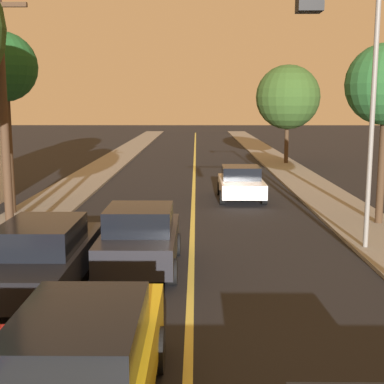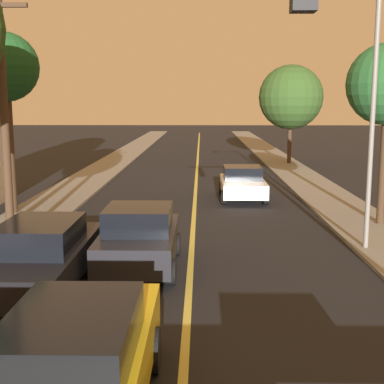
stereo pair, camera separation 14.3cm
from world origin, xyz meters
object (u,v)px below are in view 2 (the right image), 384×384
tree_right_far (291,97)px  car_outer_lane_second (43,254)px  car_near_lane_front (76,370)px  tree_left_near (4,71)px  utility_pole_left (4,113)px  car_near_lane_second (139,238)px  car_far_oncoming (243,183)px  streetlamp_right (356,81)px

tree_right_far → car_outer_lane_second: bearing=-111.2°
car_near_lane_front → tree_left_near: 15.22m
tree_right_far → utility_pole_left: bearing=-118.0°
car_near_lane_front → car_near_lane_second: size_ratio=1.27×
car_outer_lane_second → tree_right_far: (9.64, 24.89, 3.79)m
car_far_oncoming → car_near_lane_front: bearing=78.7°
car_outer_lane_second → tree_right_far: size_ratio=0.76×
car_near_lane_front → car_near_lane_second: (0.00, 6.92, -0.06)m
car_near_lane_second → streetlamp_right: size_ratio=0.55×
car_near_lane_second → tree_left_near: tree_left_near is taller
car_near_lane_front → utility_pole_left: 10.03m
tree_right_far → car_near_lane_front: bearing=-104.0°
streetlamp_right → tree_left_near: (-11.37, 4.76, 0.57)m
car_near_lane_front → car_far_oncoming: size_ratio=1.30×
car_near_lane_front → tree_right_far: bearing=76.0°
car_outer_lane_second → streetlamp_right: streetlamp_right is taller
utility_pole_left → tree_right_far: utility_pole_left is taller
car_near_lane_second → car_outer_lane_second: (-2.04, -1.43, -0.02)m
utility_pole_left → car_far_oncoming: bearing=48.4°
car_outer_lane_second → utility_pole_left: 4.88m
streetlamp_right → utility_pole_left: 9.77m
car_near_lane_front → car_outer_lane_second: 5.86m
car_far_oncoming → streetlamp_right: streetlamp_right is taller
car_near_lane_second → car_near_lane_front: bearing=-90.0°
car_near_lane_second → streetlamp_right: (5.79, 1.76, 3.97)m
streetlamp_right → tree_right_far: streetlamp_right is taller
streetlamp_right → tree_right_far: size_ratio=1.09×
tree_left_near → tree_right_far: tree_right_far is taller
utility_pole_left → tree_left_near: 5.20m
car_near_lane_second → car_far_oncoming: 10.59m
tree_right_far → streetlamp_right: bearing=-94.8°
car_near_lane_front → car_near_lane_second: 6.92m
car_near_lane_second → car_far_oncoming: (3.39, 10.03, -0.08)m
car_near_lane_front → tree_right_far: 31.53m
streetlamp_right → tree_left_near: size_ratio=1.09×
tree_right_far → tree_left_near: bearing=-127.9°
car_near_lane_second → utility_pole_left: 5.33m
car_near_lane_front → tree_left_near: size_ratio=0.76×
car_near_lane_second → utility_pole_left: utility_pole_left is taller
tree_left_near → utility_pole_left: bearing=-70.9°
car_outer_lane_second → streetlamp_right: size_ratio=0.69×
car_near_lane_front → streetlamp_right: streetlamp_right is taller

